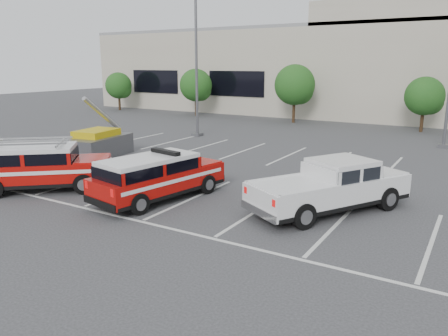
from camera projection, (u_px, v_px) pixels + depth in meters
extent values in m
plane|color=#323235|center=(192.00, 198.00, 16.19)|extent=(120.00, 120.00, 0.00)
cube|color=silver|center=(249.00, 173.00, 19.94)|extent=(23.00, 15.00, 0.01)
cube|color=beige|center=(383.00, 73.00, 41.92)|extent=(60.00, 15.00, 8.00)
cube|color=gray|center=(387.00, 28.00, 40.96)|extent=(60.00, 15.00, 0.30)
cube|color=beige|center=(408.00, 16.00, 38.50)|extent=(14.00, 12.00, 2.00)
cylinder|color=#3F2B19|center=(119.00, 103.00, 46.88)|extent=(0.24, 0.24, 1.51)
sphere|color=#134817|center=(119.00, 86.00, 46.45)|extent=(2.77, 2.77, 2.77)
sphere|color=#134817|center=(123.00, 90.00, 46.51)|extent=(1.85, 1.85, 1.85)
cylinder|color=#3F2B19|center=(196.00, 107.00, 41.85)|extent=(0.24, 0.24, 1.67)
sphere|color=#134817|center=(196.00, 85.00, 41.37)|extent=(3.07, 3.07, 3.07)
sphere|color=#134817|center=(200.00, 90.00, 41.44)|extent=(2.05, 2.05, 2.05)
cylinder|color=#3F2B19|center=(294.00, 112.00, 36.81)|extent=(0.24, 0.24, 1.84)
sphere|color=#134817|center=(295.00, 85.00, 36.29)|extent=(3.37, 3.37, 3.37)
sphere|color=#134817|center=(300.00, 91.00, 36.38)|extent=(2.24, 2.24, 2.24)
cylinder|color=#3F2B19|center=(422.00, 122.00, 31.84)|extent=(0.24, 0.24, 1.51)
sphere|color=#134817|center=(424.00, 96.00, 31.41)|extent=(2.77, 2.77, 2.77)
sphere|color=#134817|center=(430.00, 102.00, 31.47)|extent=(1.85, 1.85, 1.85)
cube|color=#59595E|center=(197.00, 134.00, 30.18)|extent=(0.60, 0.60, 0.20)
cylinder|color=#59595E|center=(196.00, 62.00, 29.03)|extent=(0.18, 0.18, 10.00)
cube|color=#59595E|center=(443.00, 146.00, 25.99)|extent=(0.60, 0.60, 0.20)
cube|color=#A50B07|center=(159.00, 180.00, 16.02)|extent=(2.75, 5.34, 0.78)
cube|color=black|center=(149.00, 167.00, 15.55)|extent=(2.33, 3.85, 0.41)
cube|color=silver|center=(149.00, 159.00, 15.48)|extent=(2.28, 3.78, 0.15)
cube|color=black|center=(165.00, 152.00, 16.03)|extent=(1.39, 0.51, 0.14)
cube|color=silver|center=(329.00, 190.00, 14.65)|extent=(4.53, 5.87, 0.82)
cube|color=black|center=(342.00, 170.00, 14.74)|extent=(2.56, 2.63, 0.43)
cube|color=silver|center=(342.00, 162.00, 14.68)|extent=(2.50, 2.58, 0.16)
cube|color=#A50B07|center=(44.00, 171.00, 17.17)|extent=(5.13, 4.81, 0.83)
cube|color=black|center=(29.00, 156.00, 16.94)|extent=(3.82, 3.66, 0.44)
cube|color=silver|center=(28.00, 148.00, 16.87)|extent=(3.74, 3.58, 0.16)
cube|color=#A5A5A8|center=(27.00, 141.00, 16.80)|extent=(3.60, 3.47, 0.06)
cube|color=#59595E|center=(97.00, 146.00, 23.47)|extent=(2.65, 3.84, 1.09)
cube|color=gold|center=(97.00, 133.00, 23.31)|extent=(1.87, 2.38, 0.40)
cylinder|color=#A5A5A8|center=(103.00, 115.00, 23.62)|extent=(0.63, 2.91, 2.13)
cube|color=#59595E|center=(59.00, 152.00, 23.06)|extent=(1.15, 1.32, 0.69)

